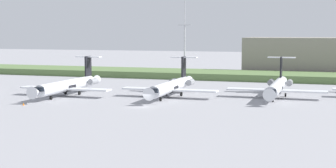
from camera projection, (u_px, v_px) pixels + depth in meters
ground_plane at (184, 90)px, 129.40m from camera, size 500.00×500.00×0.00m
grass_berm at (214, 75)px, 163.69m from camera, size 320.00×20.00×2.16m
regional_jet_second at (69, 85)px, 118.76m from camera, size 22.81×31.00×9.00m
regional_jet_third at (171, 86)px, 116.48m from camera, size 22.81×31.00×9.00m
regional_jet_fourth at (277, 87)px, 115.22m from camera, size 22.81×31.00×9.00m
antenna_mast at (185, 45)px, 160.23m from camera, size 4.40×0.50×26.67m
distant_hangar at (323, 56)px, 175.55m from camera, size 54.36×24.05×13.19m
safety_cone_front_marker at (23, 104)px, 102.89m from camera, size 0.44×0.44×0.55m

